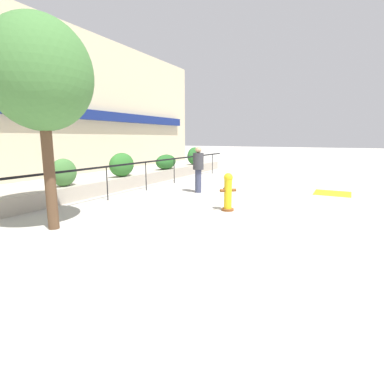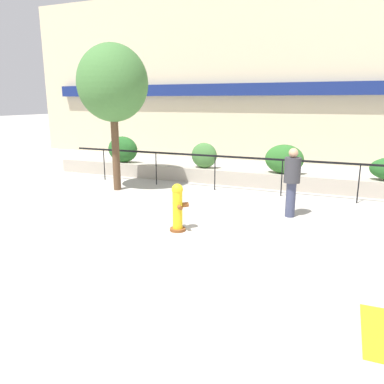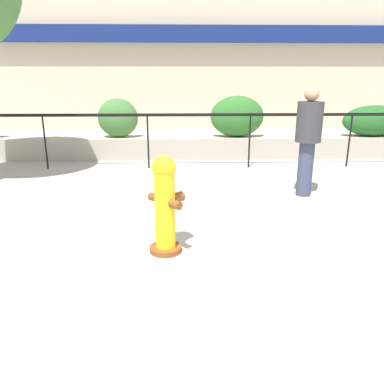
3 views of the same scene
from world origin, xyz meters
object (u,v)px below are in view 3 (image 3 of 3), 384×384
at_px(fire_hydrant, 165,204).
at_px(pedestrian, 308,135).
at_px(hedge_bush_3, 374,121).
at_px(hedge_bush_1, 118,118).
at_px(hedge_bush_2, 237,116).

height_order(fire_hydrant, pedestrian, pedestrian).
height_order(hedge_bush_3, pedestrian, pedestrian).
height_order(hedge_bush_1, fire_hydrant, hedge_bush_1).
relative_size(hedge_bush_2, fire_hydrant, 1.16).
bearing_deg(pedestrian, fire_hydrant, -136.91).
distance_m(hedge_bush_1, fire_hydrant, 5.34).
bearing_deg(fire_hydrant, pedestrian, 43.09).
xyz_separation_m(hedge_bush_3, fire_hydrant, (-4.80, -5.16, -0.31)).
relative_size(hedge_bush_2, hedge_bush_3, 0.83).
bearing_deg(hedge_bush_1, hedge_bush_2, 0.00).
height_order(hedge_bush_1, pedestrian, pedestrian).
height_order(hedge_bush_3, fire_hydrant, hedge_bush_3).
bearing_deg(pedestrian, hedge_bush_3, 49.94).
relative_size(hedge_bush_3, fire_hydrant, 1.40).
height_order(hedge_bush_2, fire_hydrant, hedge_bush_2).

